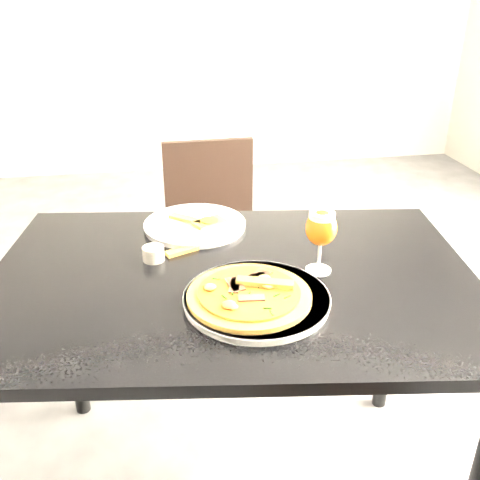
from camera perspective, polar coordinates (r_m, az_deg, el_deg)
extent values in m
plane|color=#48484A|center=(1.87, -4.19, -22.69)|extent=(6.00, 6.00, 0.00)
cube|color=black|center=(1.33, -0.79, -4.24)|extent=(1.30, 0.96, 0.03)
cylinder|color=black|center=(1.89, -17.69, -8.88)|extent=(0.05, 0.05, 0.72)
cylinder|color=black|center=(1.90, 15.78, -8.41)|extent=(0.05, 0.05, 0.72)
cube|color=black|center=(2.15, -2.58, -1.49)|extent=(0.39, 0.39, 0.04)
cylinder|color=black|center=(2.12, -6.05, -8.92)|extent=(0.03, 0.03, 0.39)
cylinder|color=black|center=(2.15, 2.26, -8.08)|extent=(0.03, 0.03, 0.39)
cylinder|color=black|center=(2.38, -6.74, -4.67)|extent=(0.03, 0.03, 0.39)
cylinder|color=black|center=(2.41, 0.64, -4.00)|extent=(0.03, 0.03, 0.39)
cube|color=black|center=(2.22, -3.36, 5.80)|extent=(0.37, 0.03, 0.38)
cylinder|color=white|center=(1.21, 1.78, -6.29)|extent=(0.45, 0.45, 0.02)
cylinder|color=#A57727|center=(1.19, 0.98, -5.96)|extent=(0.28, 0.28, 0.01)
cylinder|color=red|center=(1.19, 0.98, -5.60)|extent=(0.23, 0.23, 0.01)
cube|color=#482F1F|center=(1.19, 2.40, -5.26)|extent=(0.06, 0.03, 0.00)
cube|color=#482F1F|center=(1.23, 1.28, -4.19)|extent=(0.04, 0.06, 0.00)
cube|color=#482F1F|center=(1.21, -2.00, -4.63)|extent=(0.06, 0.06, 0.00)
cube|color=#482F1F|center=(1.17, -0.02, -5.94)|extent=(0.06, 0.06, 0.00)
cube|color=#482F1F|center=(1.15, 2.18, -6.53)|extent=(0.04, 0.06, 0.00)
ellipsoid|color=gold|center=(1.19, 1.72, -4.98)|extent=(0.03, 0.03, 0.01)
ellipsoid|color=gold|center=(1.24, -0.19, -3.72)|extent=(0.03, 0.03, 0.01)
ellipsoid|color=gold|center=(1.18, 0.02, -5.31)|extent=(0.03, 0.03, 0.01)
ellipsoid|color=gold|center=(1.13, 0.09, -7.07)|extent=(0.03, 0.03, 0.01)
ellipsoid|color=gold|center=(1.18, 1.80, -5.57)|extent=(0.03, 0.03, 0.01)
cube|color=#10400B|center=(1.20, 1.11, -5.07)|extent=(0.01, 0.02, 0.00)
cube|color=#10400B|center=(1.22, 0.19, -4.41)|extent=(0.01, 0.02, 0.00)
cube|color=#10400B|center=(1.22, -1.88, -4.36)|extent=(0.01, 0.02, 0.00)
cube|color=#10400B|center=(1.19, -0.46, -5.39)|extent=(0.02, 0.01, 0.00)
cube|color=#10400B|center=(1.16, -1.56, -6.19)|extent=(0.02, 0.01, 0.00)
cube|color=#10400B|center=(1.17, 0.65, -5.77)|extent=(0.01, 0.02, 0.00)
cube|color=#10400B|center=(1.15, 1.21, -6.60)|extent=(0.00, 0.02, 0.00)
cube|color=#10400B|center=(1.14, 3.34, -6.98)|extent=(0.01, 0.02, 0.00)
cube|color=#10400B|center=(1.18, 2.36, -5.68)|extent=(0.02, 0.01, 0.00)
cube|color=#10400B|center=(1.20, 3.75, -5.08)|extent=(0.02, 0.00, 0.00)
cube|color=#10400B|center=(1.20, 1.47, -5.16)|extent=(0.02, 0.01, 0.00)
cube|color=#A57727|center=(1.18, 3.14, -5.25)|extent=(0.13, 0.07, 0.01)
cylinder|color=white|center=(1.57, -4.83, 1.61)|extent=(0.40, 0.40, 0.02)
cube|color=#A57727|center=(1.58, -5.74, 2.24)|extent=(0.10, 0.09, 0.01)
cube|color=#A57727|center=(1.55, -3.28, 1.88)|extent=(0.11, 0.09, 0.01)
cylinder|color=red|center=(1.55, -3.28, 2.09)|extent=(0.05, 0.05, 0.00)
cube|color=#A57727|center=(1.44, -5.67, -0.97)|extent=(0.12, 0.07, 0.01)
cylinder|color=beige|center=(1.40, -9.22, -1.45)|extent=(0.06, 0.06, 0.04)
cylinder|color=gold|center=(1.39, -9.26, -0.97)|extent=(0.05, 0.05, 0.01)
cylinder|color=silver|center=(1.35, 8.34, -3.19)|extent=(0.06, 0.06, 0.00)
cylinder|color=silver|center=(1.33, 8.44, -1.80)|extent=(0.01, 0.01, 0.07)
ellipsoid|color=#AF5010|center=(1.30, 8.66, 1.27)|extent=(0.08, 0.08, 0.09)
cylinder|color=white|center=(1.28, 8.76, 2.62)|extent=(0.06, 0.06, 0.01)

